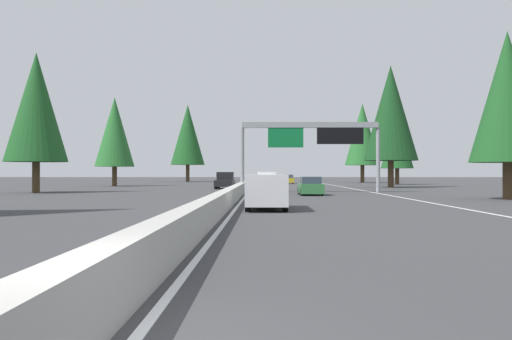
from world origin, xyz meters
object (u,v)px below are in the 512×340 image
Objects in this scene: conifer_left_far at (188,135)px; conifer_left_mid at (115,132)px; sign_gantry_overhead at (312,136)px; sedan_far_center at (288,179)px; minivan_mid_left at (266,190)px; pickup_mid_right at (267,182)px; conifer_right_mid at (391,113)px; sedan_distant_a at (310,186)px; conifer_right_distant at (362,134)px; conifer_right_near at (507,97)px; oncoming_near at (225,180)px; conifer_left_near at (36,107)px; conifer_right_far at (397,140)px.

conifer_left_mid is at bearing 172.37° from conifer_left_far.
sign_gantry_overhead is 2.88× the size of sedan_far_center.
conifer_left_far is at bearing 10.30° from minivan_mid_left.
sign_gantry_overhead reaches higher than pickup_mid_right.
minivan_mid_left is 44.23m from conifer_right_mid.
conifer_left_mid is (29.32, 23.54, 6.50)m from sedan_distant_a.
minivan_mid_left is 26.42m from pickup_mid_right.
sign_gantry_overhead is 2.54× the size of minivan_mid_left.
conifer_right_distant is at bearing -14.93° from sign_gantry_overhead.
conifer_left_mid is at bearing 126.29° from sedan_far_center.
sign_gantry_overhead is 17.92m from conifer_right_near.
minivan_mid_left is 0.89× the size of oncoming_near.
sedan_distant_a is at bearing 153.30° from conifer_right_mid.
minivan_mid_left is 0.89× the size of pickup_mid_right.
minivan_mid_left is at bearing 166.54° from conifer_right_distant.
conifer_left_near is 24.54m from conifer_left_mid.
conifer_left_far reaches higher than sedan_distant_a.
conifer_left_near reaches higher than sedan_distant_a.
sedan_far_center is 0.79× the size of oncoming_near.
minivan_mid_left is 20.04m from conifer_right_near.
minivan_mid_left is at bearing 122.55° from conifer_right_near.
minivan_mid_left is (-23.61, 4.27, -4.12)m from sign_gantry_overhead.
conifer_left_near is (12.03, 36.54, 0.77)m from conifer_right_near.
oncoming_near is at bearing 35.61° from sign_gantry_overhead.
oncoming_near is at bearing -49.78° from conifer_left_near.
minivan_mid_left is at bearing 159.44° from conifer_right_mid.
conifer_right_mid is 33.47m from conifer_right_distant.
conifer_right_far reaches higher than sign_gantry_overhead.
pickup_mid_right is at bearing 44.73° from conifer_right_near.
conifer_right_distant reaches higher than conifer_right_near.
conifer_right_mid is at bearing 164.18° from conifer_right_far.
conifer_left_near is 60.93m from conifer_left_far.
pickup_mid_right is (26.42, -0.19, -0.04)m from minivan_mid_left.
conifer_right_distant is (38.30, -22.20, 7.80)m from oncoming_near.
conifer_right_mid is 1.25× the size of conifer_left_mid.
conifer_right_near is at bearing -178.35° from conifer_right_mid.
conifer_left_far is (72.71, 31.23, 2.40)m from conifer_right_near.
conifer_left_far is (18.67, 18.96, 8.57)m from sedan_far_center.
sedan_far_center is 0.39× the size of conifer_right_near.
sign_gantry_overhead is at bearing -10.25° from minivan_mid_left.
sign_gantry_overhead is at bearing 155.13° from conifer_right_far.
conifer_right_near is (-54.04, -12.26, 6.17)m from sedan_far_center.
conifer_left_near reaches higher than conifer_right_far.
pickup_mid_right reaches higher than sedan_far_center.
sedan_far_center is 0.31× the size of conifer_right_distant.
conifer_right_mid is at bearing 175.78° from conifer_right_distant.
oncoming_near is 21.89m from conifer_right_mid.
minivan_mid_left is 64.46m from sedan_far_center.
sedan_distant_a is at bearing -141.25° from conifer_left_mid.
sedan_far_center is at bearing 12.79° from conifer_right_near.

